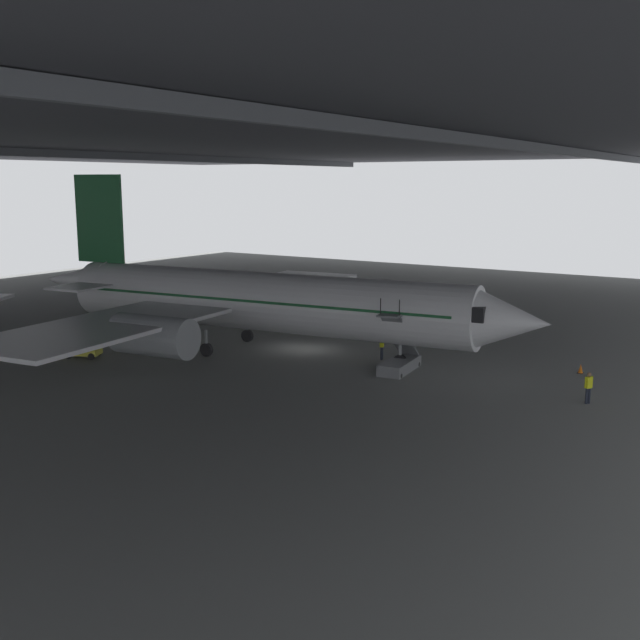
# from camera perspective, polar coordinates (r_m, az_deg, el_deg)

# --- Properties ---
(ground_plane) EXTENTS (110.00, 110.00, 0.00)m
(ground_plane) POSITION_cam_1_polar(r_m,az_deg,el_deg) (52.70, -1.40, -2.32)
(ground_plane) COLOR slate
(hangar_structure) EXTENTS (121.00, 99.00, 15.81)m
(hangar_structure) POSITION_cam_1_polar(r_m,az_deg,el_deg) (60.32, -12.70, 13.56)
(hangar_structure) COLOR #4C4F54
(hangar_structure) RESTS_ON ground_plane
(airplane_main) EXTENTS (38.22, 39.37, 12.20)m
(airplane_main) POSITION_cam_1_polar(r_m,az_deg,el_deg) (51.74, -4.99, 1.45)
(airplane_main) COLOR white
(airplane_main) RESTS_ON ground_plane
(boarding_stairs) EXTENTS (4.48, 1.94, 4.81)m
(boarding_stairs) POSITION_cam_1_polar(r_m,az_deg,el_deg) (47.01, 6.03, -3.01)
(boarding_stairs) COLOR slate
(boarding_stairs) RESTS_ON ground_plane
(crew_worker_near_nose) EXTENTS (0.48, 0.38, 1.71)m
(crew_worker_near_nose) POSITION_cam_1_polar(r_m,az_deg,el_deg) (42.45, 19.73, -4.73)
(crew_worker_near_nose) COLOR #232838
(crew_worker_near_nose) RESTS_ON ground_plane
(crew_worker_by_stairs) EXTENTS (0.54, 0.30, 1.71)m
(crew_worker_by_stairs) POSITION_cam_1_polar(r_m,az_deg,el_deg) (49.93, 4.72, -1.92)
(crew_worker_by_stairs) COLOR #232838
(crew_worker_by_stairs) RESTS_ON ground_plane
(traffic_cone_orange) EXTENTS (0.36, 0.36, 0.60)m
(traffic_cone_orange) POSITION_cam_1_polar(r_m,az_deg,el_deg) (49.07, 19.20, -3.52)
(traffic_cone_orange) COLOR black
(traffic_cone_orange) RESTS_ON ground_plane
(baggage_tug) EXTENTS (2.03, 2.50, 0.90)m
(baggage_tug) POSITION_cam_1_polar(r_m,az_deg,el_deg) (52.93, -17.54, -2.17)
(baggage_tug) COLOR yellow
(baggage_tug) RESTS_ON ground_plane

